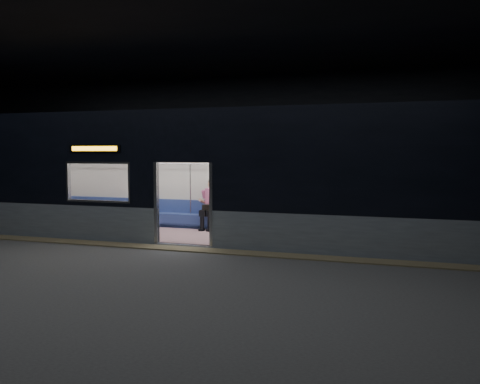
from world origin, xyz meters
The scene contains 7 objects.
station_floor centered at (0.00, 0.00, -0.01)m, with size 24.00×14.00×0.01m, color #47494C.
station_envelope centered at (0.00, 0.00, 3.66)m, with size 24.00×14.00×5.00m.
tactile_strip centered at (0.00, 0.55, 0.01)m, with size 22.80×0.50×0.03m, color #8C7F59.
metro_car centered at (0.00, 2.54, 1.85)m, with size 18.00×3.04×3.35m.
passenger centered at (-0.26, 3.55, 0.84)m, with size 0.44×0.77×1.48m.
handbag centered at (-0.22, 3.29, 0.71)m, with size 0.33×0.28×0.16m, color black.
transit_map centered at (5.00, 3.85, 1.48)m, with size 1.00×0.03×0.65m, color white.
Camera 1 is at (5.18, -10.27, 2.31)m, focal length 38.00 mm.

